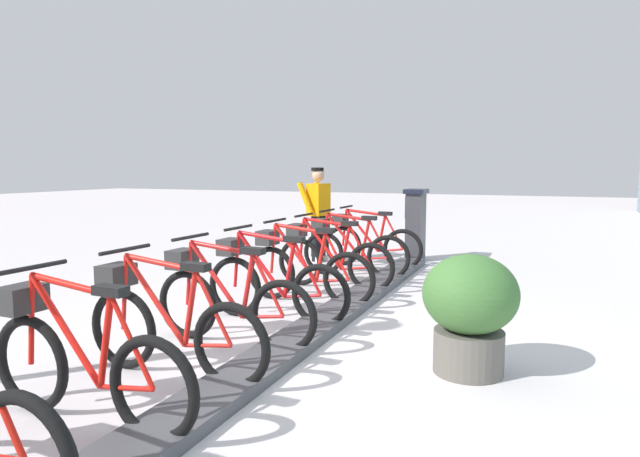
% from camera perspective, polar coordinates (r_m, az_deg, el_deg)
% --- Properties ---
extents(ground_plane, '(60.00, 60.00, 0.00)m').
position_cam_1_polar(ground_plane, '(5.19, -2.52, -12.22)').
color(ground_plane, silver).
extents(dock_rail_base, '(0.44, 9.49, 0.10)m').
position_cam_1_polar(dock_rail_base, '(5.17, -2.52, -11.70)').
color(dock_rail_base, '#47474C').
rests_on(dock_rail_base, ground).
extents(payment_kiosk, '(0.36, 0.52, 1.28)m').
position_cam_1_polar(payment_kiosk, '(9.87, 9.99, 0.54)').
color(payment_kiosk, '#38383D').
rests_on(payment_kiosk, ground).
extents(bike_docked_0, '(1.72, 0.54, 1.02)m').
position_cam_1_polar(bike_docked_0, '(9.09, 5.05, -1.38)').
color(bike_docked_0, black).
rests_on(bike_docked_0, ground).
extents(bike_docked_1, '(1.72, 0.54, 1.02)m').
position_cam_1_polar(bike_docked_1, '(8.28, 3.23, -2.14)').
color(bike_docked_1, black).
rests_on(bike_docked_1, ground).
extents(bike_docked_2, '(1.72, 0.54, 1.02)m').
position_cam_1_polar(bike_docked_2, '(7.48, 1.00, -3.05)').
color(bike_docked_2, black).
rests_on(bike_docked_2, ground).
extents(bike_docked_3, '(1.72, 0.54, 1.02)m').
position_cam_1_polar(bike_docked_3, '(6.69, -1.76, -4.18)').
color(bike_docked_3, black).
rests_on(bike_docked_3, ground).
extents(bike_docked_4, '(1.72, 0.54, 1.02)m').
position_cam_1_polar(bike_docked_4, '(5.92, -5.26, -5.58)').
color(bike_docked_4, black).
rests_on(bike_docked_4, ground).
extents(bike_docked_5, '(1.72, 0.54, 1.02)m').
position_cam_1_polar(bike_docked_5, '(5.19, -9.80, -7.37)').
color(bike_docked_5, black).
rests_on(bike_docked_5, ground).
extents(bike_docked_6, '(1.72, 0.54, 1.02)m').
position_cam_1_polar(bike_docked_6, '(4.51, -15.81, -9.64)').
color(bike_docked_6, black).
rests_on(bike_docked_6, ground).
extents(bike_docked_7, '(1.72, 0.54, 1.02)m').
position_cam_1_polar(bike_docked_7, '(3.90, -23.96, -12.49)').
color(bike_docked_7, black).
rests_on(bike_docked_7, ground).
extents(worker_near_rack, '(0.53, 0.67, 1.66)m').
position_cam_1_polar(worker_near_rack, '(9.57, -0.21, 1.91)').
color(worker_near_rack, white).
rests_on(worker_near_rack, ground).
extents(planter_bush, '(0.76, 0.76, 0.97)m').
position_cam_1_polar(planter_bush, '(4.56, 15.45, -7.98)').
color(planter_bush, '#59544C').
rests_on(planter_bush, ground).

